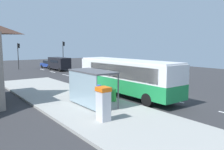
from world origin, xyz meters
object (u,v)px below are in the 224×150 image
white_van (59,63)px  bus_shelter (89,79)px  ticket_machine (103,103)px  traffic_light_far_side (18,52)px  bus (126,75)px  recycling_bin_orange (108,93)px  sedan_near (49,64)px  traffic_light_near_side (63,50)px  recycling_bin_green (113,95)px  recycling_bin_blue (98,91)px  recycling_bin_yellow (103,92)px

white_van → bus_shelter: 26.05m
ticket_machine → traffic_light_far_side: 34.25m
bus → white_van: bearing=80.4°
white_van → recycling_bin_orange: bearing=-105.1°
sedan_near → bus_shelter: bearing=-106.3°
traffic_light_far_side → traffic_light_near_side: bearing=-5.3°
white_van → recycling_bin_green: (-6.40, -24.46, -0.69)m
recycling_bin_blue → sedan_near: bearing=76.7°
ticket_machine → recycling_bin_green: bearing=46.5°
sedan_near → recycling_bin_green: size_ratio=4.73×
sedan_near → bus_shelter: bus_shelter is taller
traffic_light_near_side → recycling_bin_yellow: bearing=-108.9°
white_van → recycling_bin_orange: size_ratio=5.55×
recycling_bin_blue → traffic_light_far_side: 28.58m
sedan_near → recycling_bin_blue: size_ratio=4.73×
recycling_bin_orange → bus_shelter: bearing=-159.9°
ticket_machine → recycling_bin_blue: ticket_machine is taller
recycling_bin_orange → recycling_bin_blue: same height
traffic_light_far_side → recycling_bin_green: bearing=-92.1°
bus → bus_shelter: 4.95m
bus_shelter → white_van: bearing=70.7°
traffic_light_near_side → traffic_light_far_side: (-8.60, 0.80, -0.24)m
sedan_near → traffic_light_near_side: (3.19, 0.11, 2.69)m
white_van → sedan_near: 5.19m
ticket_machine → recycling_bin_orange: bearing=51.9°
sedan_near → bus_shelter: (-8.72, -29.74, 1.31)m
sedan_near → traffic_light_near_side: size_ratio=0.85×
white_van → recycling_bin_blue: white_van is taller
recycling_bin_green → traffic_light_far_side: bearing=87.9°
white_van → recycling_bin_green: 25.30m
white_van → ticket_machine: (-9.60, -27.84, -0.17)m
white_van → traffic_light_far_side: (-5.30, 6.07, 1.90)m
sedan_near → recycling_bin_yellow: bearing=-103.0°
recycling_bin_green → recycling_bin_yellow: (0.00, 1.40, 0.00)m
white_van → sedan_near: white_van is taller
traffic_light_near_side → traffic_light_far_side: size_ratio=1.08×
ticket_machine → traffic_light_near_side: 35.61m
white_van → sedan_near: size_ratio=1.17×
ticket_machine → traffic_light_far_side: size_ratio=0.40×
bus → traffic_light_near_side: size_ratio=2.10×
recycling_bin_yellow → ticket_machine: bearing=-123.8°
white_van → recycling_bin_blue: (-6.40, -22.36, -0.69)m
recycling_bin_green → traffic_light_near_side: (9.70, 29.74, 2.83)m
white_van → ticket_machine: size_ratio=2.72×
traffic_light_near_side → recycling_bin_orange: bearing=-108.5°
recycling_bin_green → traffic_light_near_side: traffic_light_near_side is taller
ticket_machine → recycling_bin_blue: bearing=59.7°
white_van → traffic_light_near_side: 6.58m
recycling_bin_blue → traffic_light_near_side: bearing=70.7°
bus → bus_shelter: bus is taller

